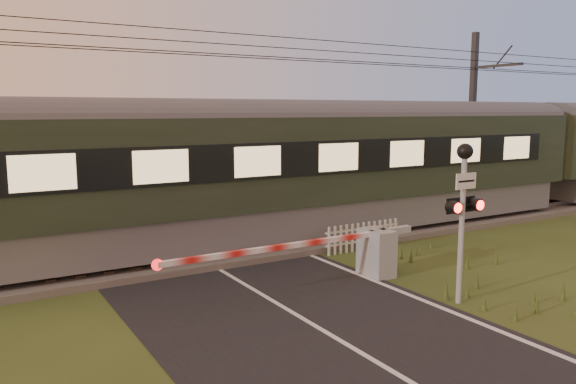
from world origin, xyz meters
TOP-DOWN VIEW (x-y plane):
  - ground at (0.00, 0.00)m, footprint 160.00×160.00m
  - road at (0.02, -0.23)m, footprint 6.00×140.00m
  - track_bed at (0.00, 6.50)m, footprint 140.00×3.40m
  - overhead_wires at (0.00, 6.50)m, footprint 120.00×0.62m
  - train at (14.77, 6.50)m, footprint 42.93×2.96m
  - boom_gate at (2.84, 2.48)m, footprint 6.62×0.88m
  - crossing_signal at (3.32, 0.05)m, footprint 0.85×0.35m
  - picket_fence at (4.40, 4.60)m, footprint 2.61×0.07m
  - catenary_mast at (13.53, 8.73)m, footprint 0.23×2.46m

SIDE VIEW (x-z plane):
  - ground at x=0.00m, z-range 0.00..0.00m
  - road at x=0.02m, z-range 0.00..0.03m
  - track_bed at x=0.00m, z-range -0.13..0.26m
  - picket_fence at x=4.40m, z-range 0.00..0.83m
  - boom_gate at x=2.84m, z-range 0.05..1.23m
  - train at x=14.77m, z-range 0.28..4.28m
  - crossing_signal at x=3.32m, z-range 0.63..3.99m
  - catenary_mast at x=13.53m, z-range 0.14..7.38m
  - overhead_wires at x=0.00m, z-range 5.41..6.04m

